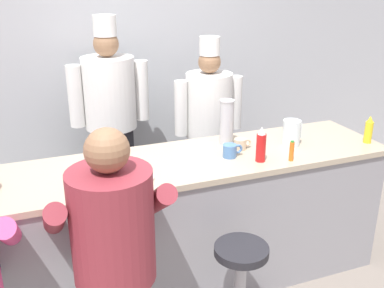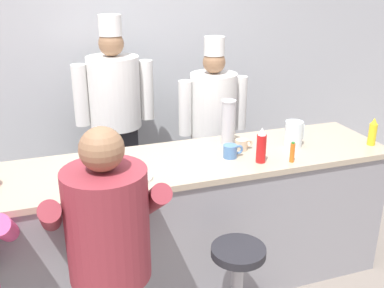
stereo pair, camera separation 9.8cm
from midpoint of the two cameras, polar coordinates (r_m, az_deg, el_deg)
wall_back at (r=4.38m, az=-8.00°, el=10.21°), size 10.00×0.06×2.70m
diner_counter at (r=3.21m, az=-1.36°, el=-10.23°), size 3.06×0.72×0.98m
ketchup_bottle_red at (r=2.97m, az=9.73°, el=-0.27°), size 0.06×0.06×0.24m
mustard_bottle_yellow at (r=3.51m, az=22.71°, el=1.38°), size 0.06×0.06×0.21m
hot_sauce_bottle_orange at (r=3.03m, az=13.53°, el=-1.05°), size 0.03×0.03×0.14m
water_pitcher_clear at (r=3.30m, az=13.61°, el=1.25°), size 0.15×0.13×0.19m
breakfast_plate at (r=2.75m, az=-6.32°, el=-4.16°), size 0.22×0.22×0.04m
coffee_mug_blue at (r=3.04m, az=5.87°, el=-0.92°), size 0.14×0.10×0.09m
coffee_mug_tan at (r=3.19m, az=7.23°, el=-0.08°), size 0.13×0.09×0.08m
cup_stack_steel at (r=3.23m, az=5.49°, el=2.72°), size 0.11×0.11×0.33m
diner_seated_maroon at (r=2.39m, az=-9.59°, el=-10.46°), size 0.65×0.64×1.48m
empty_stool_round at (r=2.82m, az=6.80°, el=-16.61°), size 0.32×0.32×0.65m
cook_in_whites_near at (r=4.09m, az=-9.04°, el=4.38°), size 0.71×0.46×1.82m
cook_in_whites_far at (r=4.05m, az=3.38°, el=3.00°), size 0.64×0.41×1.65m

